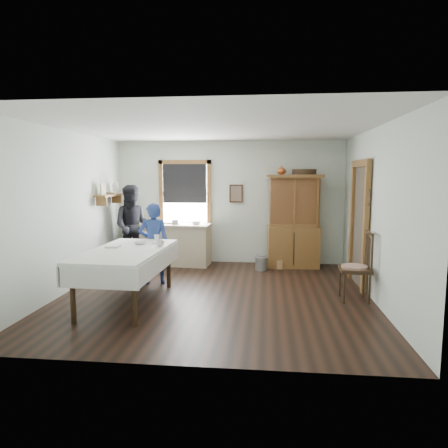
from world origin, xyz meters
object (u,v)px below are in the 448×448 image
object	(u,v)px
dining_table	(127,276)
woman_blue	(154,247)
wicker_basket	(277,264)
spindle_chair	(355,266)
figure_dark	(134,229)
pail	(261,263)
work_counter	(175,244)
china_hutch	(294,221)

from	to	relation	value
dining_table	woman_blue	bearing A→B (deg)	85.01
wicker_basket	spindle_chair	bearing A→B (deg)	-61.04
wicker_basket	figure_dark	distance (m)	3.13
spindle_chair	figure_dark	bearing A→B (deg)	158.62
dining_table	wicker_basket	size ratio (longest dim) A/B	6.71
woman_blue	dining_table	bearing A→B (deg)	73.44
pail	wicker_basket	bearing A→B (deg)	35.98
work_counter	woman_blue	bearing A→B (deg)	-86.64
china_hutch	spindle_chair	xyz separation A→B (m)	(0.81, -2.24, -0.43)
wicker_basket	dining_table	bearing A→B (deg)	-132.00
work_counter	dining_table	bearing A→B (deg)	-88.45
work_counter	china_hutch	xyz separation A→B (m)	(2.57, 0.05, 0.53)
woman_blue	pail	bearing A→B (deg)	-158.82
work_counter	dining_table	size ratio (longest dim) A/B	0.75
spindle_chair	woman_blue	distance (m)	3.45
work_counter	dining_table	xyz separation A→B (m)	(-0.12, -2.69, -0.03)
figure_dark	spindle_chair	bearing A→B (deg)	-36.72
dining_table	pail	distance (m)	3.12
work_counter	wicker_basket	distance (m)	2.25
work_counter	spindle_chair	bearing A→B (deg)	-28.86
work_counter	pail	distance (m)	1.95
wicker_basket	woman_blue	bearing A→B (deg)	-146.77
woman_blue	figure_dark	size ratio (longest dim) A/B	0.84
work_counter	pail	size ratio (longest dim) A/B	5.70
china_hutch	woman_blue	world-z (taller)	china_hutch
dining_table	pail	bearing A→B (deg)	49.50
dining_table	wicker_basket	world-z (taller)	dining_table
spindle_chair	pail	size ratio (longest dim) A/B	3.97
china_hutch	wicker_basket	xyz separation A→B (m)	(-0.35, -0.15, -0.89)
work_counter	spindle_chair	distance (m)	4.02
woman_blue	wicker_basket	bearing A→B (deg)	-158.34
work_counter	figure_dark	distance (m)	0.94
china_hutch	spindle_chair	distance (m)	2.42
work_counter	china_hutch	size ratio (longest dim) A/B	0.80
work_counter	dining_table	distance (m)	2.69
spindle_chair	work_counter	bearing A→B (deg)	149.94
spindle_chair	pail	world-z (taller)	spindle_chair
spindle_chair	wicker_basket	xyz separation A→B (m)	(-1.16, 2.09, -0.46)
woman_blue	figure_dark	distance (m)	1.50
china_hutch	figure_dark	xyz separation A→B (m)	(-3.38, -0.35, -0.17)
spindle_chair	woman_blue	xyz separation A→B (m)	(-3.39, 0.62, 0.13)
woman_blue	figure_dark	xyz separation A→B (m)	(-0.80, 1.26, 0.13)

